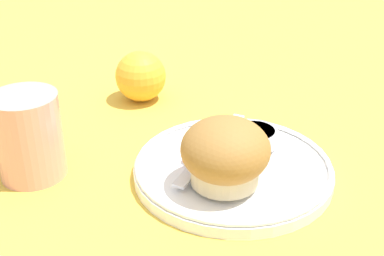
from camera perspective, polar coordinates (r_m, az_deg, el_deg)
ground_plane at (r=0.63m, az=3.31°, el=-5.86°), size 3.00×3.00×0.00m
plate at (r=0.64m, az=4.65°, el=-4.47°), size 0.24×0.24×0.02m
muffin at (r=0.58m, az=3.57°, el=-2.75°), size 0.10×0.10×0.08m
cream_ramekin at (r=0.67m, az=6.67°, el=-0.86°), size 0.06×0.06×0.02m
berry_pair at (r=0.64m, az=0.58°, el=-2.24°), size 0.03×0.02×0.02m
butter_knife at (r=0.66m, az=2.15°, el=-2.07°), size 0.19×0.06×0.00m
orange_fruit at (r=0.82m, az=-5.50°, el=5.52°), size 0.08×0.08×0.08m
juice_glass at (r=0.65m, az=-17.03°, el=-0.82°), size 0.08×0.08×0.10m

